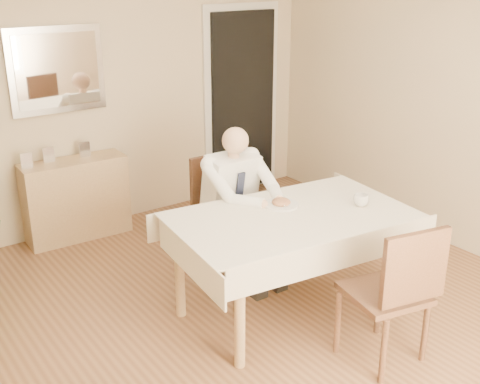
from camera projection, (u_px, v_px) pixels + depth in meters
room at (273, 156)px, 3.76m from camera, size 5.00×5.02×2.60m
doorway at (242, 103)px, 6.58m from camera, size 0.96×0.07×2.10m
mirror at (57, 70)px, 5.29m from camera, size 0.86×0.04×0.76m
dining_table at (291, 225)px, 4.31m from camera, size 1.83×1.22×0.75m
chair_far at (222, 205)px, 5.03m from camera, size 0.46×0.46×0.95m
chair_near at (396, 288)px, 3.71m from camera, size 0.54×0.55×0.97m
seated_man at (243, 198)px, 4.75m from camera, size 0.48×0.72×1.24m
plate at (281, 205)px, 4.43m from camera, size 0.26×0.26×0.02m
food at (281, 202)px, 4.42m from camera, size 0.14×0.14×0.06m
knife at (291, 204)px, 4.40m from camera, size 0.01×0.13×0.01m
fork at (282, 206)px, 4.36m from camera, size 0.01×0.13×0.01m
coffee_mug at (361, 200)px, 4.42m from camera, size 0.12×0.12×0.09m
sideboard at (76, 199)px, 5.59m from camera, size 0.96×0.36×0.76m
photo_frame_left at (26, 161)px, 5.22m from camera, size 0.10×0.02×0.14m
photo_frame_center at (49, 155)px, 5.39m from camera, size 0.10×0.02×0.14m
photo_frame_right at (85, 149)px, 5.54m from camera, size 0.10×0.02×0.14m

